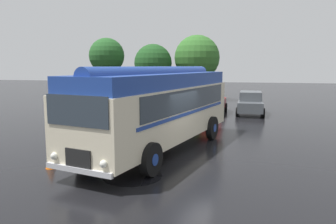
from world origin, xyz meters
name	(u,v)px	position (x,y,z in m)	size (l,w,h in m)	color
ground_plane	(180,155)	(0.00, 0.00, 0.00)	(120.00, 120.00, 0.00)	black
vintage_bus	(160,105)	(-0.99, 0.71, 1.89)	(4.82, 10.38, 3.49)	beige
car_near_left	(213,102)	(0.26, 12.08, 0.85)	(2.03, 4.24, 1.66)	maroon
car_mid_left	(250,103)	(3.00, 12.09, 0.85)	(2.06, 4.25, 1.66)	#4C5156
tree_far_left	(107,55)	(-11.79, 20.70, 4.63)	(3.75, 3.75, 6.48)	#4C3823
tree_left_of_centre	(153,63)	(-6.42, 19.69, 3.78)	(3.78, 3.78, 5.70)	#4C3823
tree_centre	(198,58)	(-2.08, 21.10, 4.27)	(4.58, 4.58, 6.62)	#4C3823
traffic_cone	(51,160)	(-4.08, -2.58, 0.28)	(0.36, 0.36, 0.55)	orange
puddle_patch	(133,176)	(-1.05, -2.76, 0.00)	(1.92, 1.92, 0.01)	black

